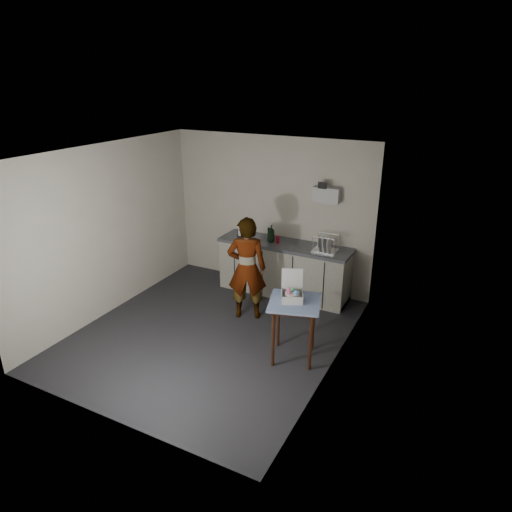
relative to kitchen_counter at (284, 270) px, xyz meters
The scene contains 15 objects.
ground 1.80m from the kitchen_counter, 103.24° to the right, with size 4.00×4.00×0.00m, color #242428.
wall_back 1.00m from the kitchen_counter, 144.05° to the left, with size 3.60×0.02×2.60m, color beige.
wall_right 2.36m from the kitchen_counter, 50.73° to the right, with size 0.02×4.00×2.60m, color beige.
wall_left 2.91m from the kitchen_counter, 142.18° to the right, with size 0.02×4.00×2.60m, color beige.
ceiling 2.78m from the kitchen_counter, 103.24° to the right, with size 3.60×4.00×0.01m, color white.
kitchen_counter is the anchor object (origin of this frame).
wall_shelf 1.47m from the kitchen_counter, 20.15° to the left, with size 0.42×0.18×0.37m.
side_table 1.94m from the kitchen_counter, 62.45° to the right, with size 0.80×0.80×0.83m.
standing_man 1.08m from the kitchen_counter, 100.35° to the right, with size 0.59×0.39×1.61m, color #B2A593.
soap_bottle 0.67m from the kitchen_counter, behind, with size 0.11×0.11×0.29m, color black.
soda_can 0.56m from the kitchen_counter, 163.12° to the right, with size 0.06×0.06×0.12m, color #B61229.
dark_bottle 0.66m from the kitchen_counter, behind, with size 0.07×0.07×0.23m, color black.
paper_towel 1.02m from the kitchen_counter, behind, with size 0.14×0.14×0.25m.
dish_rack 0.89m from the kitchen_counter, ahead, with size 0.38×0.28×0.26m.
bakery_box 1.94m from the kitchen_counter, 63.47° to the right, with size 0.36×0.37×0.38m.
Camera 1 is at (3.19, -4.81, 3.51)m, focal length 32.00 mm.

